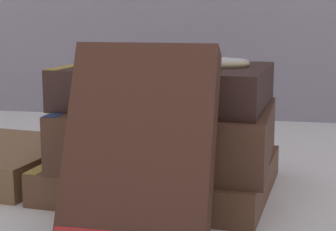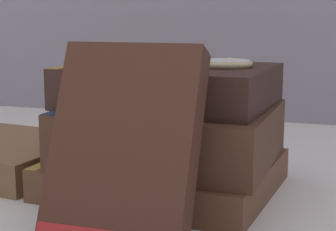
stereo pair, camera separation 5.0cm
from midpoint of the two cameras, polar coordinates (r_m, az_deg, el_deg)
ground_plane at (r=0.49m, az=-2.37°, el=-8.37°), size 3.00×3.00×0.00m
book_flat_bottom at (r=0.51m, az=2.01°, el=-5.90°), size 0.20×0.18×0.03m
book_flat_middle at (r=0.50m, az=2.78°, el=-1.82°), size 0.18×0.16×0.05m
book_flat_top at (r=0.50m, az=2.61°, el=3.08°), size 0.18×0.15×0.04m
book_leaning_front at (r=0.38m, az=-0.74°, el=-3.83°), size 0.10×0.08×0.14m
pocket_watch at (r=0.49m, az=8.67°, el=5.24°), size 0.05×0.05×0.01m
reading_glasses at (r=0.65m, az=4.78°, el=-3.41°), size 0.10×0.06×0.00m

